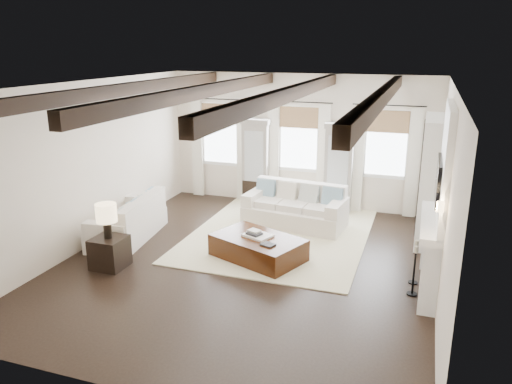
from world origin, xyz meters
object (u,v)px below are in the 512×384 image
(ottoman, at_px, (258,248))
(side_table_front, at_px, (110,252))
(sofa_left, at_px, (131,222))
(sofa_back, at_px, (296,209))
(side_table_back, at_px, (253,191))

(ottoman, relative_size, side_table_front, 2.90)
(sofa_left, bearing_deg, sofa_back, 31.56)
(side_table_front, bearing_deg, ottoman, 26.71)
(ottoman, xyz_separation_m, side_table_front, (-2.39, -1.20, 0.07))
(side_table_front, bearing_deg, sofa_left, 107.30)
(side_table_front, bearing_deg, side_table_back, 75.52)
(sofa_back, bearing_deg, sofa_left, -148.44)
(sofa_left, bearing_deg, ottoman, -2.71)
(sofa_left, bearing_deg, side_table_back, 63.30)
(sofa_back, distance_m, side_table_front, 4.11)
(ottoman, bearing_deg, side_table_front, -131.42)
(sofa_back, distance_m, ottoman, 2.00)
(ottoman, height_order, side_table_front, side_table_front)
(sofa_left, distance_m, side_table_back, 3.48)
(ottoman, relative_size, side_table_back, 2.68)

